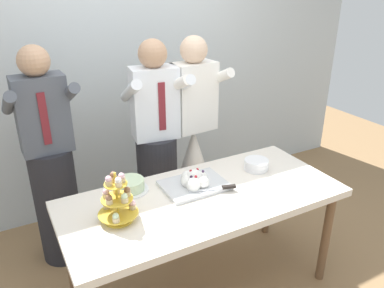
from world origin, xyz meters
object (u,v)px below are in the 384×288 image
cupcake_stand (117,201)px  person_groom (157,157)px  round_cake (130,185)px  person_guest (52,172)px  plate_stack (256,165)px  dessert_table (203,205)px  main_cake_tray (194,182)px  person_bride (194,166)px

cupcake_stand → person_groom: 0.92m
round_cake → person_guest: bearing=125.0°
plate_stack → round_cake: 0.92m
round_cake → person_guest: person_guest is taller
round_cake → person_guest: size_ratio=0.14×
dessert_table → round_cake: size_ratio=7.50×
main_cake_tray → plate_stack: (0.52, 0.01, -0.00)m
person_bride → person_guest: same height
person_bride → person_guest: bearing=173.3°
round_cake → person_groom: person_groom is taller
dessert_table → round_cake: bearing=144.4°
cupcake_stand → person_bride: person_bride is taller
plate_stack → dessert_table: bearing=-165.8°
cupcake_stand → person_groom: (0.55, 0.72, -0.16)m
dessert_table → main_cake_tray: size_ratio=4.19×
person_bride → dessert_table: bearing=-114.0°
person_bride → round_cake: bearing=-148.3°
dessert_table → person_groom: bearing=91.0°
plate_stack → round_cake: (-0.90, 0.15, -0.00)m
round_cake → plate_stack: bearing=-9.4°
cupcake_stand → person_bride: size_ratio=0.18×
main_cake_tray → dessert_table: bearing=-87.9°
round_cake → person_bride: person_bride is taller
plate_stack → person_guest: (-1.30, 0.72, -0.07)m
dessert_table → cupcake_stand: 0.60m
round_cake → person_groom: 0.58m
dessert_table → round_cake: (-0.39, 0.28, 0.11)m
dessert_table → cupcake_stand: bearing=-179.9°
cupcake_stand → person_guest: bearing=105.0°
main_cake_tray → person_bride: bearing=61.6°
cupcake_stand → person_groom: bearing=52.6°
cupcake_stand → plate_stack: size_ratio=1.71×
person_groom → cupcake_stand: bearing=-127.4°
person_bride → cupcake_stand: bearing=-140.7°
cupcake_stand → person_bride: (0.88, 0.72, -0.32)m
round_cake → main_cake_tray: bearing=-22.6°
dessert_table → main_cake_tray: 0.17m
person_groom → dessert_table: bearing=-89.0°
cupcake_stand → person_guest: (-0.23, 0.85, -0.16)m
person_bride → main_cake_tray: bearing=-118.4°
cupcake_stand → person_bride: 1.18m
plate_stack → person_guest: size_ratio=0.11×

